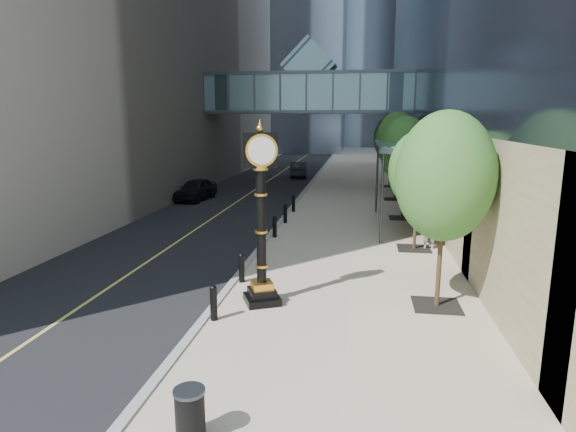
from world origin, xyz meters
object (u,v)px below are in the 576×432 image
object	(u,v)px
street_clock	(261,229)
trash_bin	(190,416)
car_near	(196,189)
car_far	(299,169)
pedestrian	(429,229)

from	to	relation	value
street_clock	trash_bin	distance (m)	6.70
car_near	car_far	xyz separation A→B (m)	(5.32, 14.33, -0.02)
trash_bin	street_clock	bearing A→B (deg)	90.48
trash_bin	car_near	size ratio (longest dim) A/B	0.21
street_clock	car_near	size ratio (longest dim) A/B	1.24
trash_bin	pedestrian	size ratio (longest dim) A/B	0.53
street_clock	car_near	bearing A→B (deg)	90.17
street_clock	car_far	distance (m)	32.49
street_clock	car_far	xyz separation A→B (m)	(-3.04, 32.31, -1.65)
trash_bin	pedestrian	world-z (taller)	pedestrian
street_clock	trash_bin	bearing A→B (deg)	-114.31
street_clock	car_far	size ratio (longest dim) A/B	1.24
car_far	pedestrian	bearing A→B (deg)	103.65
street_clock	trash_bin	xyz separation A→B (m)	(0.05, -6.43, -1.87)
street_clock	car_near	world-z (taller)	street_clock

